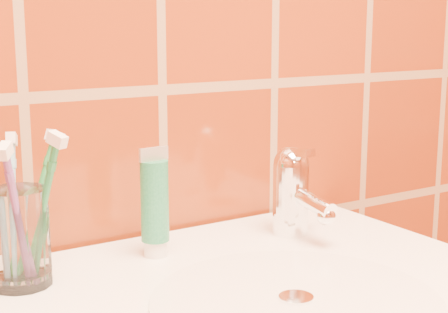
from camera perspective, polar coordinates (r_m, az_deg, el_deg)
glass_tumbler at (r=0.77m, az=-16.64°, el=-6.48°), size 0.08×0.08×0.11m
toothpaste_tube at (r=0.83m, az=-5.78°, el=-4.09°), size 0.04×0.03×0.13m
faucet at (r=0.91m, az=5.76°, el=-2.63°), size 0.05×0.11×0.12m
toothbrush_0 at (r=0.79m, az=-15.37°, el=-4.00°), size 0.14×0.12×0.17m
toothbrush_1 at (r=0.79m, az=-17.17°, el=-4.13°), size 0.09×0.14×0.18m
toothbrush_2 at (r=0.74m, az=-16.75°, el=-4.98°), size 0.11×0.12×0.18m
toothbrush_3 at (r=0.75m, az=-14.88°, el=-4.39°), size 0.10×0.13×0.19m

